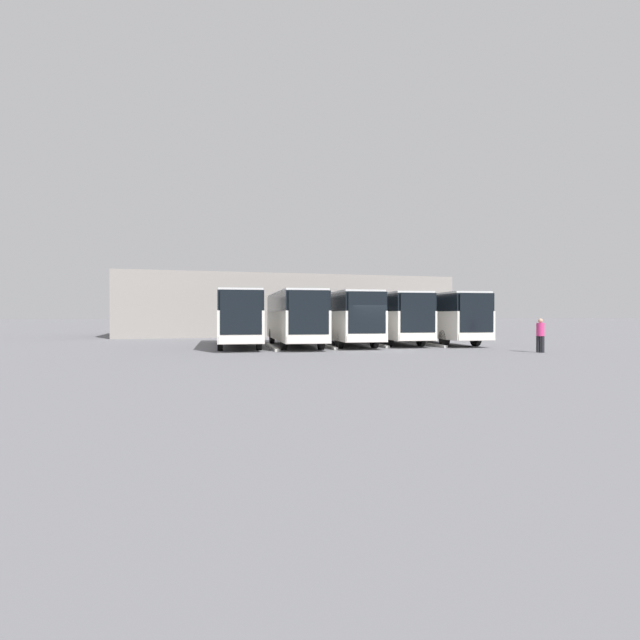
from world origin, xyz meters
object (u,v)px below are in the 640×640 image
object	(u,v)px
bus_2	(343,316)
bus_4	(238,316)
pedestrian	(540,334)
bus_1	(388,316)
bus_3	(294,316)
bus_0	(437,316)

from	to	relation	value
bus_2	bus_4	xyz separation A→B (m)	(6.87, -0.16, 0.00)
pedestrian	bus_1	bearing A→B (deg)	174.58
bus_3	bus_4	bearing A→B (deg)	-5.27
bus_0	pedestrian	size ratio (longest dim) A/B	6.24
bus_1	pedestrian	distance (m)	10.81
bus_2	pedestrian	size ratio (longest dim) A/B	6.24
bus_2	pedestrian	distance (m)	12.05
bus_4	bus_1	bearing A→B (deg)	-172.06
bus_0	bus_4	size ratio (longest dim) A/B	1.00
pedestrian	bus_3	bearing A→B (deg)	-156.91
bus_1	bus_2	world-z (taller)	same
bus_1	bus_4	xyz separation A→B (m)	(10.31, 0.52, 0.00)
pedestrian	bus_0	bearing A→B (deg)	156.42
bus_0	pedestrian	bearing A→B (deg)	100.28
bus_4	bus_0	bearing A→B (deg)	-175.76
bus_1	bus_3	distance (m)	6.97
bus_1	bus_4	bearing A→B (deg)	7.94
bus_1	bus_4	distance (m)	10.32
bus_1	bus_3	bearing A→B (deg)	14.53
bus_0	bus_3	distance (m)	10.32
bus_0	bus_3	size ratio (longest dim) A/B	1.00
bus_0	pedestrian	world-z (taller)	bus_0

